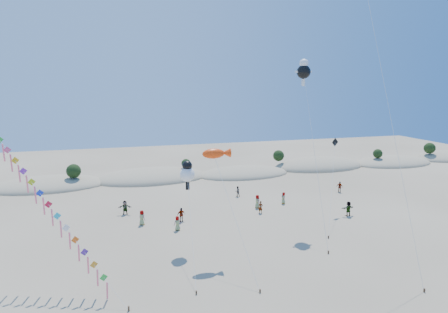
# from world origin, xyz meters

# --- Properties ---
(dune_ridge) EXTENTS (145.30, 11.49, 5.57)m
(dune_ridge) POSITION_xyz_m (1.06, 45.14, 0.11)
(dune_ridge) COLOR tan
(dune_ridge) RESTS_ON ground
(kite_train) EXTENTS (17.90, 17.47, 21.11)m
(kite_train) POSITION_xyz_m (-14.24, 16.64, 11.00)
(kite_train) COLOR #3F2D1E
(kite_train) RESTS_ON ground
(fish_kite) EXTENTS (2.69, 8.52, 9.96)m
(fish_kite) POSITION_xyz_m (3.54, 14.96, 9.47)
(fish_kite) COLOR #3F2D1E
(fish_kite) RESTS_ON ground
(cartoon_kite_low) EXTENTS (1.83, 9.70, 8.55)m
(cartoon_kite_low) POSITION_xyz_m (1.18, 17.04, 7.37)
(cartoon_kite_low) COLOR #3F2D1E
(cartoon_kite_low) RESTS_ON ground
(cartoon_kite_high) EXTENTS (2.97, 10.84, 18.49)m
(cartoon_kite_high) POSITION_xyz_m (15.40, 21.55, 17.21)
(cartoon_kite_high) COLOR #3F2D1E
(cartoon_kite_high) RESTS_ON ground
(dark_kite) EXTENTS (6.26, 8.88, 9.13)m
(dark_kite) POSITION_xyz_m (19.70, 21.28, 6.53)
(dark_kite) COLOR #3F2D1E
(dark_kite) RESTS_ON ground
(beachgoers) EXTENTS (32.06, 11.97, 1.82)m
(beachgoers) POSITION_xyz_m (8.98, 24.99, 0.84)
(beachgoers) COLOR slate
(beachgoers) RESTS_ON ground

